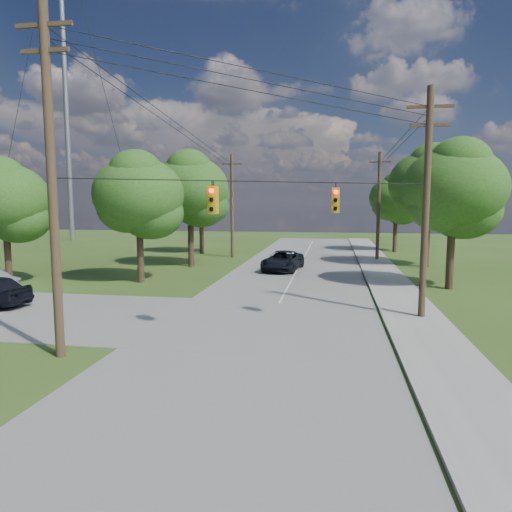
% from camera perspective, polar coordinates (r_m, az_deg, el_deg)
% --- Properties ---
extents(ground, '(140.00, 140.00, 0.00)m').
position_cam_1_polar(ground, '(15.51, -9.18, -13.68)').
color(ground, '#304D19').
rests_on(ground, ground).
extents(main_road, '(10.00, 100.00, 0.03)m').
position_cam_1_polar(main_road, '(19.69, 1.18, -9.11)').
color(main_road, gray).
rests_on(main_road, ground).
extents(sidewalk_east, '(2.60, 100.00, 0.12)m').
position_cam_1_polar(sidewalk_east, '(19.88, 20.92, -9.27)').
color(sidewalk_east, '#A5A29A').
rests_on(sidewalk_east, ground).
extents(pole_sw, '(2.00, 0.32, 12.00)m').
position_cam_1_polar(pole_sw, '(16.99, -24.19, 8.99)').
color(pole_sw, '#4D3C28').
rests_on(pole_sw, ground).
extents(pole_ne, '(2.00, 0.32, 10.50)m').
position_cam_1_polar(pole_ne, '(22.14, 20.50, 6.50)').
color(pole_ne, '#4D3C28').
rests_on(pole_ne, ground).
extents(pole_north_e, '(2.00, 0.32, 10.00)m').
position_cam_1_polar(pole_north_e, '(43.95, 15.08, 6.13)').
color(pole_north_e, '#4D3C28').
rests_on(pole_north_e, ground).
extents(pole_north_w, '(2.00, 0.32, 10.00)m').
position_cam_1_polar(pole_north_w, '(44.83, -3.01, 6.35)').
color(pole_north_w, '#4D3C28').
rests_on(pole_north_w, ground).
extents(power_lines, '(13.93, 29.62, 4.93)m').
position_cam_1_polar(power_lines, '(25.78, 2.30, 15.10)').
color(power_lines, black).
rests_on(power_lines, ground).
extents(traffic_signals, '(4.91, 3.27, 1.05)m').
position_cam_1_polar(traffic_signals, '(18.31, 2.69, 7.06)').
color(traffic_signals, '#E1A30D').
rests_on(traffic_signals, ground).
extents(radio_mast, '(0.70, 0.70, 45.00)m').
position_cam_1_polar(radio_mast, '(72.21, -22.78, 19.89)').
color(radio_mast, gray).
rests_on(radio_mast, ground).
extents(tree_w_near, '(6.00, 6.00, 8.40)m').
position_cam_1_polar(tree_w_near, '(31.46, -14.47, 7.47)').
color(tree_w_near, '#442F22').
rests_on(tree_w_near, ground).
extents(tree_w_mid, '(6.40, 6.40, 9.22)m').
position_cam_1_polar(tree_w_mid, '(38.61, -8.24, 8.40)').
color(tree_w_mid, '#442F22').
rests_on(tree_w_mid, ground).
extents(tree_w_far, '(6.00, 6.00, 8.73)m').
position_cam_1_polar(tree_w_far, '(48.74, -6.87, 7.66)').
color(tree_w_far, '#442F22').
rests_on(tree_w_far, ground).
extents(tree_e_near, '(6.20, 6.20, 8.81)m').
position_cam_1_polar(tree_e_near, '(30.63, 23.48, 7.77)').
color(tree_e_near, '#442F22').
rests_on(tree_e_near, ground).
extents(tree_e_mid, '(6.60, 6.60, 9.64)m').
position_cam_1_polar(tree_e_mid, '(40.52, 20.82, 8.41)').
color(tree_e_mid, '#442F22').
rests_on(tree_e_mid, ground).
extents(tree_e_far, '(5.80, 5.80, 8.32)m').
position_cam_1_polar(tree_e_far, '(52.19, 17.14, 6.98)').
color(tree_e_far, '#442F22').
rests_on(tree_e_far, ground).
extents(tree_cross_n, '(5.60, 5.60, 7.91)m').
position_cam_1_polar(tree_cross_n, '(33.47, -28.94, 6.23)').
color(tree_cross_n, '#442F22').
rests_on(tree_cross_n, ground).
extents(car_main_north, '(3.25, 5.81, 1.54)m').
position_cam_1_polar(car_main_north, '(36.22, 3.36, -0.59)').
color(car_main_north, black).
rests_on(car_main_north, main_road).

